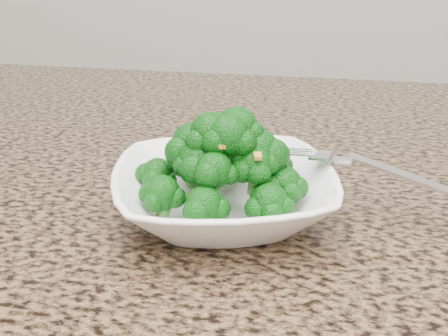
# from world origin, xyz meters

# --- Properties ---
(granite_counter) EXTENTS (1.64, 1.04, 0.03)m
(granite_counter) POSITION_xyz_m (0.00, 0.30, 0.89)
(granite_counter) COLOR brown
(granite_counter) RESTS_ON cabinet
(bowl) EXTENTS (0.25, 0.25, 0.05)m
(bowl) POSITION_xyz_m (0.06, 0.23, 0.92)
(bowl) COLOR white
(bowl) RESTS_ON granite_counter
(broccoli_pile) EXTENTS (0.18, 0.18, 0.07)m
(broccoli_pile) POSITION_xyz_m (0.06, 0.23, 0.98)
(broccoli_pile) COLOR #09500A
(broccoli_pile) RESTS_ON bowl
(garlic_topping) EXTENTS (0.11, 0.11, 0.01)m
(garlic_topping) POSITION_xyz_m (0.06, 0.23, 1.02)
(garlic_topping) COLOR gold
(garlic_topping) RESTS_ON broccoli_pile
(fork) EXTENTS (0.18, 0.07, 0.01)m
(fork) POSITION_xyz_m (0.17, 0.26, 0.96)
(fork) COLOR silver
(fork) RESTS_ON bowl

